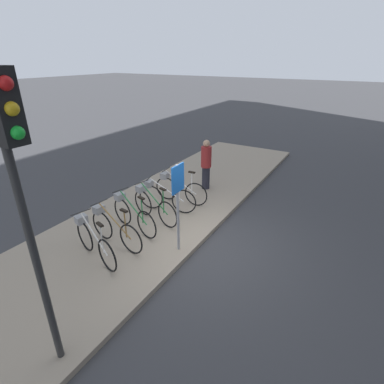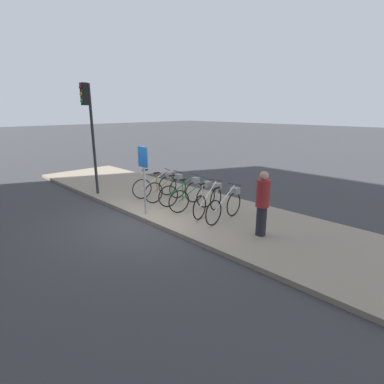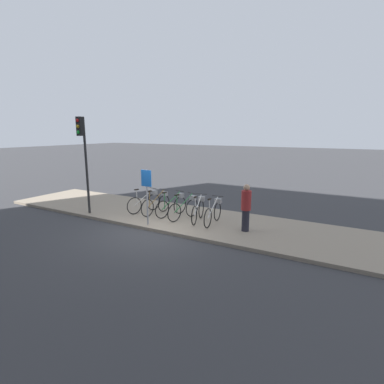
{
  "view_description": "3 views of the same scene",
  "coord_description": "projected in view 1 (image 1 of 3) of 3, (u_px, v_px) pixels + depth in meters",
  "views": [
    {
      "loc": [
        -5.23,
        -2.89,
        4.18
      ],
      "look_at": [
        0.76,
        0.64,
        1.02
      ],
      "focal_mm": 28.0,
      "sensor_mm": 36.0,
      "label": 1
    },
    {
      "loc": [
        6.82,
        -4.8,
        3.21
      ],
      "look_at": [
        1.25,
        0.66,
        1.06
      ],
      "focal_mm": 28.0,
      "sensor_mm": 36.0,
      "label": 2
    },
    {
      "loc": [
        6.33,
        -8.19,
        3.56
      ],
      "look_at": [
        0.74,
        1.6,
        1.25
      ],
      "focal_mm": 28.0,
      "sensor_mm": 36.0,
      "label": 3
    }
  ],
  "objects": [
    {
      "name": "sidewalk",
      "position": [
        139.0,
        226.0,
        7.98
      ],
      "size": [
        17.21,
        3.66,
        0.12
      ],
      "color": "gray",
      "rests_on": "ground_plane"
    },
    {
      "name": "parked_bicycle_1",
      "position": [
        113.0,
        227.0,
        6.92
      ],
      "size": [
        0.46,
        1.72,
        1.06
      ],
      "color": "black",
      "rests_on": "sidewalk"
    },
    {
      "name": "sign_post",
      "position": [
        178.0,
        194.0,
        6.34
      ],
      "size": [
        0.44,
        0.07,
        2.05
      ],
      "color": "#99999E",
      "rests_on": "sidewalk"
    },
    {
      "name": "parked_bicycle_2",
      "position": [
        132.0,
        213.0,
        7.53
      ],
      "size": [
        0.55,
        1.69,
        1.06
      ],
      "color": "black",
      "rests_on": "sidewalk"
    },
    {
      "name": "parked_bicycle_0",
      "position": [
        93.0,
        240.0,
        6.44
      ],
      "size": [
        0.61,
        1.67,
        1.06
      ],
      "color": "black",
      "rests_on": "sidewalk"
    },
    {
      "name": "pedestrian",
      "position": [
        206.0,
        164.0,
        9.75
      ],
      "size": [
        0.34,
        0.34,
        1.66
      ],
      "color": "#23232D",
      "rests_on": "sidewalk"
    },
    {
      "name": "parked_bicycle_5",
      "position": [
        178.0,
        188.0,
        8.98
      ],
      "size": [
        0.46,
        1.72,
        1.06
      ],
      "color": "black",
      "rests_on": "sidewalk"
    },
    {
      "name": "ground_plane",
      "position": [
        199.0,
        248.0,
        7.16
      ],
      "size": [
        120.0,
        120.0,
        0.0
      ],
      "primitive_type": "plane",
      "color": "#38383A"
    },
    {
      "name": "traffic_light",
      "position": [
        20.0,
        180.0,
        3.24
      ],
      "size": [
        0.24,
        0.4,
        3.99
      ],
      "color": "#2D2D2D",
      "rests_on": "sidewalk"
    },
    {
      "name": "parked_bicycle_3",
      "position": [
        152.0,
        204.0,
        7.99
      ],
      "size": [
        0.55,
        1.69,
        1.06
      ],
      "color": "black",
      "rests_on": "sidewalk"
    },
    {
      "name": "parked_bicycle_4",
      "position": [
        164.0,
        196.0,
        8.47
      ],
      "size": [
        0.55,
        1.69,
        1.06
      ],
      "color": "black",
      "rests_on": "sidewalk"
    }
  ]
}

